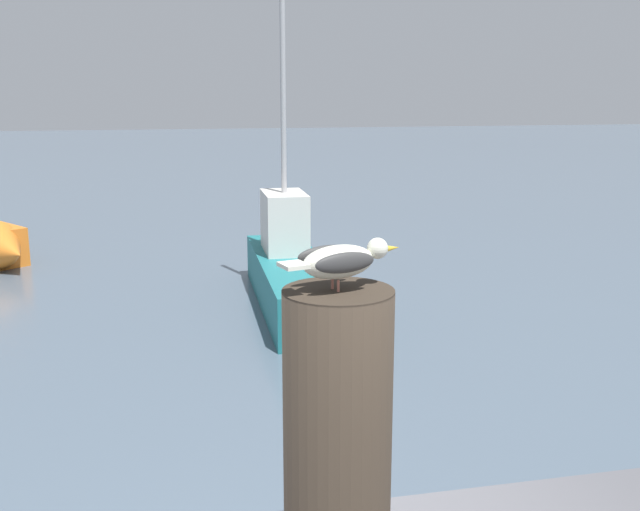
{
  "coord_description": "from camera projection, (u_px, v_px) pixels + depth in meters",
  "views": [
    {
      "loc": [
        -0.11,
        -2.49,
        3.08
      ],
      "look_at": [
        0.41,
        -0.17,
        2.55
      ],
      "focal_mm": 42.19,
      "sensor_mm": 36.0,
      "label": 1
    }
  ],
  "objects": [
    {
      "name": "boat_teal",
      "position": [
        294.0,
        277.0,
        10.64
      ],
      "size": [
        1.05,
        4.7,
        4.92
      ],
      "color": "#1E7075",
      "rests_on": "ground_plane"
    },
    {
      "name": "mooring_post",
      "position": [
        337.0,
        439.0,
        2.31
      ],
      "size": [
        0.34,
        0.34,
        0.95
      ],
      "primitive_type": "cylinder",
      "color": "#382D23",
      "rests_on": "harbor_quay"
    },
    {
      "name": "seagull",
      "position": [
        340.0,
        260.0,
        2.19
      ],
      "size": [
        0.39,
        0.19,
        0.14
      ],
      "color": "#C67360",
      "rests_on": "mooring_post"
    }
  ]
}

